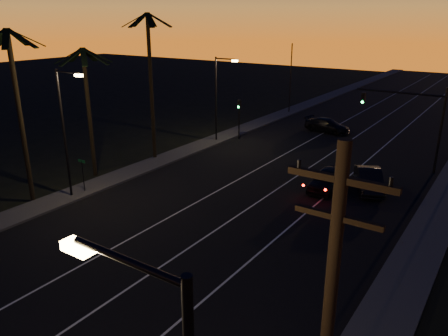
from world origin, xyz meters
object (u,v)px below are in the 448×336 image
Objects in this scene: right_car at (369,180)px; cross_car at (327,125)px; signal_mast at (411,112)px; lead_car at (328,179)px.

cross_car is (-9.03, 14.76, -0.04)m from right_car.
signal_mast is at bearing -38.40° from cross_car.
signal_mast is at bearing 66.77° from lead_car.
signal_mast is at bearing 81.69° from right_car.
lead_car is 3.03m from right_car.
signal_mast is 13.41m from cross_car.
signal_mast is 1.34× the size of lead_car.
right_car is at bearing 30.90° from lead_car.
right_car is (2.60, 1.55, -0.01)m from lead_car.
signal_mast reaches higher than cross_car.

